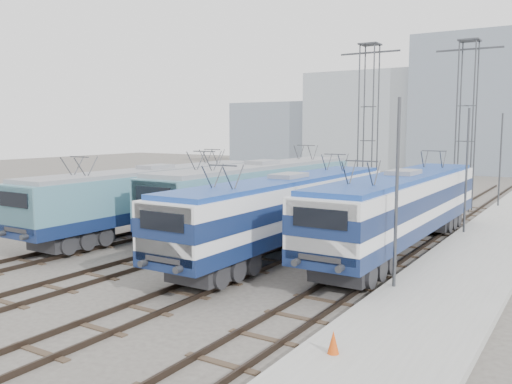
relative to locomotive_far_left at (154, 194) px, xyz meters
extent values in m
plane|color=#514C47|center=(6.75, -6.16, -2.23)|extent=(160.00, 160.00, 0.00)
cube|color=#9E9E99|center=(16.95, 1.84, -2.08)|extent=(4.00, 70.00, 0.30)
cube|color=#13224C|center=(0.00, 0.22, -0.86)|extent=(2.83, 17.88, 0.60)
cube|color=teal|center=(0.00, 0.22, 0.33)|extent=(2.78, 17.88, 1.79)
cube|color=teal|center=(0.00, -8.37, 0.16)|extent=(2.56, 0.70, 2.03)
cube|color=gray|center=(0.00, 0.22, 1.33)|extent=(2.56, 17.16, 0.20)
cube|color=#262628|center=(0.00, -5.74, -1.60)|extent=(2.09, 3.58, 0.67)
cube|color=#262628|center=(0.00, 6.18, -1.60)|extent=(2.09, 3.58, 0.67)
cube|color=#13224C|center=(4.50, 4.53, -0.80)|extent=(2.97, 18.77, 0.63)
cube|color=teal|center=(4.50, 4.53, 0.45)|extent=(2.92, 18.77, 1.88)
cube|color=teal|center=(4.50, -4.49, 0.27)|extent=(2.69, 0.73, 2.13)
cube|color=gray|center=(4.50, 4.53, 1.50)|extent=(2.69, 18.02, 0.21)
cube|color=#262628|center=(4.50, -1.72, -1.58)|extent=(2.19, 3.75, 0.70)
cube|color=#262628|center=(4.50, 10.79, -1.58)|extent=(2.19, 3.75, 0.70)
cube|color=#13224C|center=(9.00, -0.46, -0.87)|extent=(2.80, 17.67, 0.59)
cube|color=silver|center=(9.00, -0.46, 0.31)|extent=(2.75, 17.67, 1.77)
cube|color=#13224C|center=(9.00, -0.46, 0.26)|extent=(2.79, 17.69, 0.69)
cube|color=silver|center=(9.00, -8.95, 0.13)|extent=(2.53, 0.69, 2.00)
cube|color=navy|center=(9.00, -0.46, 1.29)|extent=(2.53, 16.96, 0.20)
cube|color=#262628|center=(9.00, -6.34, -1.61)|extent=(2.06, 3.53, 0.66)
cube|color=#262628|center=(9.00, 5.43, -1.61)|extent=(2.06, 3.53, 0.66)
cube|color=#13224C|center=(13.50, 2.69, -0.83)|extent=(2.90, 18.34, 0.61)
cube|color=silver|center=(13.50, 2.69, 0.40)|extent=(2.85, 18.34, 1.83)
cube|color=#13224C|center=(13.50, 2.69, 0.35)|extent=(2.89, 18.36, 0.71)
cube|color=silver|center=(13.50, -6.12, 0.21)|extent=(2.62, 0.71, 2.08)
cube|color=navy|center=(13.50, 2.69, 1.42)|extent=(2.62, 17.61, 0.20)
cube|color=#262628|center=(13.50, -3.42, -1.59)|extent=(2.14, 3.67, 0.69)
cube|color=#262628|center=(13.50, 8.80, -1.59)|extent=(2.14, 3.67, 0.69)
cylinder|color=#3F4247|center=(6.20, 15.29, 3.77)|extent=(0.10, 0.10, 12.00)
cylinder|color=#3F4247|center=(7.30, 15.29, 3.77)|extent=(0.10, 0.10, 12.00)
cylinder|color=#3F4247|center=(6.20, 16.39, 3.77)|extent=(0.10, 0.10, 12.00)
cylinder|color=#3F4247|center=(7.30, 16.39, 3.77)|extent=(0.10, 0.10, 12.00)
cube|color=#3F4247|center=(6.75, 15.84, 9.17)|extent=(4.50, 0.12, 0.12)
cylinder|color=#3F4247|center=(12.70, 17.29, 3.77)|extent=(0.10, 0.10, 12.00)
cylinder|color=#3F4247|center=(13.80, 17.29, 3.77)|extent=(0.10, 0.10, 12.00)
cylinder|color=#3F4247|center=(12.70, 18.39, 3.77)|extent=(0.10, 0.10, 12.00)
cylinder|color=#3F4247|center=(13.80, 18.39, 3.77)|extent=(0.10, 0.10, 12.00)
cube|color=#3F4247|center=(13.25, 17.84, 9.17)|extent=(4.50, 0.12, 0.12)
cylinder|color=#3F4247|center=(15.35, -4.16, 1.27)|extent=(0.12, 0.12, 7.00)
cylinder|color=#3F4247|center=(15.35, 7.84, 1.27)|extent=(0.12, 0.12, 7.00)
cylinder|color=#3F4247|center=(15.35, 19.84, 1.27)|extent=(0.12, 0.12, 7.00)
cone|color=#CD460F|center=(15.91, -10.70, -1.63)|extent=(0.30, 0.30, 0.60)
cube|color=#A0AAB2|center=(-7.25, 55.84, 4.77)|extent=(18.00, 12.00, 14.00)
cube|color=gray|center=(10.75, 55.84, 6.77)|extent=(22.00, 14.00, 18.00)
cube|color=gray|center=(-23.25, 55.84, 2.77)|extent=(14.00, 10.00, 10.00)
camera|label=1|loc=(21.21, -22.77, 3.71)|focal=38.00mm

